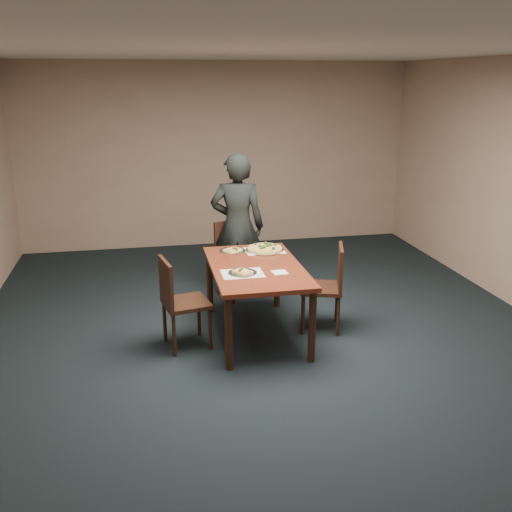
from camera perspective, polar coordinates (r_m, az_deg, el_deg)
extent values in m
plane|color=black|center=(5.54, 2.04, -10.00)|extent=(8.00, 8.00, 0.00)
plane|color=tan|center=(8.93, -3.91, 9.97)|extent=(6.00, 0.00, 6.00)
plane|color=white|center=(4.93, 2.41, 20.30)|extent=(8.00, 8.00, 0.00)
cube|color=#571F11|center=(5.72, 0.00, -1.17)|extent=(0.90, 1.50, 0.04)
cylinder|color=black|center=(5.17, -2.75, -7.79)|extent=(0.07, 0.07, 0.70)
cylinder|color=black|center=(6.43, -4.64, -2.64)|extent=(0.07, 0.07, 0.70)
cylinder|color=black|center=(5.33, 5.64, -7.05)|extent=(0.07, 0.07, 0.70)
cylinder|color=black|center=(6.56, 2.14, -2.18)|extent=(0.07, 0.07, 0.70)
cube|color=black|center=(6.84, -1.81, -0.49)|extent=(0.55, 0.55, 0.04)
cylinder|color=black|center=(6.68, -2.30, -3.06)|extent=(0.04, 0.04, 0.43)
cylinder|color=black|center=(6.97, -3.83, -2.20)|extent=(0.04, 0.04, 0.43)
cylinder|color=black|center=(6.86, 0.27, -2.49)|extent=(0.04, 0.04, 0.43)
cylinder|color=black|center=(7.15, -1.32, -1.67)|extent=(0.04, 0.04, 0.43)
cube|color=black|center=(6.92, -2.66, 1.81)|extent=(0.40, 0.19, 0.44)
cube|color=black|center=(5.61, -6.99, -4.70)|extent=(0.49, 0.49, 0.04)
cylinder|color=black|center=(5.59, -4.60, -7.33)|extent=(0.04, 0.04, 0.43)
cylinder|color=black|center=(5.50, -8.19, -7.88)|extent=(0.04, 0.04, 0.43)
cylinder|color=black|center=(5.91, -5.71, -5.97)|extent=(0.04, 0.04, 0.43)
cylinder|color=black|center=(5.82, -9.11, -6.47)|extent=(0.04, 0.04, 0.43)
cube|color=black|center=(5.48, -8.99, -2.65)|extent=(0.12, 0.42, 0.44)
cube|color=black|center=(6.00, 6.52, -3.21)|extent=(0.53, 0.53, 0.04)
cylinder|color=black|center=(6.25, 4.77, -4.60)|extent=(0.04, 0.04, 0.43)
cylinder|color=black|center=(6.26, 8.08, -4.69)|extent=(0.04, 0.04, 0.43)
cylinder|color=black|center=(5.92, 4.70, -5.90)|extent=(0.04, 0.04, 0.43)
cylinder|color=black|center=(5.92, 8.20, -6.00)|extent=(0.04, 0.04, 0.43)
cube|color=black|center=(5.92, 8.43, -1.09)|extent=(0.16, 0.41, 0.44)
imported|color=black|center=(6.75, -1.86, 2.99)|extent=(0.71, 0.55, 1.74)
cube|color=white|center=(6.21, 0.88, 0.57)|extent=(0.42, 0.32, 0.00)
cube|color=white|center=(5.48, -1.36, -1.76)|extent=(0.40, 0.30, 0.00)
cylinder|color=silver|center=(6.21, 0.88, 0.63)|extent=(0.42, 0.42, 0.01)
cylinder|color=#DEB855|center=(6.20, 0.88, 0.77)|extent=(0.38, 0.38, 0.02)
cylinder|color=#FFEA85|center=(6.20, 0.88, 0.89)|extent=(0.33, 0.33, 0.01)
sphere|color=#1F3F13|center=(6.20, 1.16, 1.03)|extent=(0.03, 0.03, 0.03)
sphere|color=#1F3F13|center=(6.24, 1.51, 1.13)|extent=(0.04, 0.04, 0.04)
sphere|color=#1F3F13|center=(6.25, 1.92, 1.15)|extent=(0.03, 0.03, 0.03)
sphere|color=#1F3F13|center=(6.15, 0.80, 0.91)|extent=(0.04, 0.04, 0.04)
sphere|color=#1F3F13|center=(6.10, 1.76, 0.76)|extent=(0.04, 0.04, 0.04)
sphere|color=#1F3F13|center=(6.29, 0.97, 1.28)|extent=(0.04, 0.04, 0.04)
sphere|color=#1F3F13|center=(6.12, 0.55, 0.82)|extent=(0.04, 0.04, 0.04)
sphere|color=#1F3F13|center=(6.19, 0.41, 1.01)|extent=(0.04, 0.04, 0.04)
sphere|color=#1F3F13|center=(6.24, 1.25, 1.15)|extent=(0.04, 0.04, 0.04)
sphere|color=#1F3F13|center=(6.26, -0.06, 1.19)|extent=(0.03, 0.03, 0.03)
cylinder|color=silver|center=(5.48, -1.36, -1.70)|extent=(0.28, 0.28, 0.01)
cube|color=#DEB855|center=(5.48, -1.36, -1.57)|extent=(0.20, 0.21, 0.02)
cube|color=#FFEA85|center=(5.47, -1.36, -1.46)|extent=(0.16, 0.17, 0.01)
sphere|color=#1F3F13|center=(5.44, -1.61, -1.45)|extent=(0.03, 0.03, 0.03)
sphere|color=#1F3F13|center=(5.49, -1.44, -1.28)|extent=(0.03, 0.03, 0.03)
cylinder|color=silver|center=(6.18, -2.36, 0.52)|extent=(0.28, 0.28, 0.01)
cube|color=#DEB855|center=(6.18, -2.36, 0.63)|extent=(0.21, 0.20, 0.02)
cube|color=#FFEA85|center=(6.18, -2.36, 0.73)|extent=(0.17, 0.16, 0.01)
sphere|color=#1F3F13|center=(6.14, -1.95, 0.74)|extent=(0.03, 0.03, 0.03)
sphere|color=#1F3F13|center=(6.16, -2.23, 0.82)|extent=(0.03, 0.03, 0.03)
cube|color=white|center=(5.51, 2.39, -1.65)|extent=(0.15, 0.15, 0.01)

